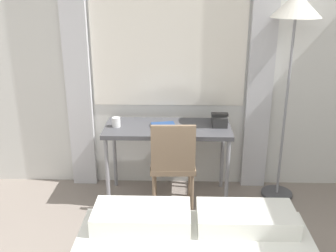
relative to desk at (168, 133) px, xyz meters
The scene contains 7 objects.
wall_back_with_window 0.76m from the desk, 92.25° to the left, with size 5.65×0.13×2.70m.
desk is the anchor object (origin of this frame).
desk_chair 0.29m from the desk, 76.98° to the right, with size 0.41×0.41×0.87m.
standing_lamp 1.48m from the desk, ahead, with size 0.43×0.43×1.92m.
telephone 0.50m from the desk, ahead, with size 0.16×0.19×0.12m.
book 0.09m from the desk, 137.56° to the right, with size 0.25×0.24×0.02m.
mug 0.49m from the desk, behind, with size 0.08×0.08×0.09m.
Camera 1 is at (0.11, -0.78, 1.98)m, focal length 42.00 mm.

